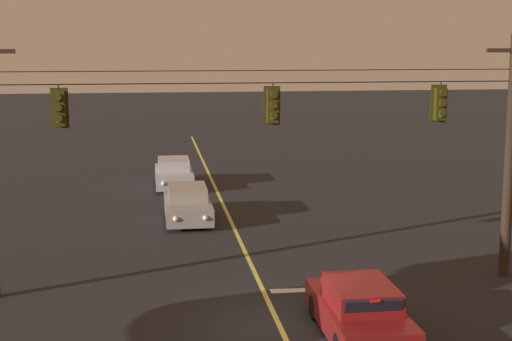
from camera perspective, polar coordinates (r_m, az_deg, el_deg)
ground_plane at (r=19.92m, az=1.78°, el=-11.46°), size 180.00×180.00×0.00m
lane_centre_stripe at (r=28.77m, az=-1.39°, el=-4.80°), size 0.14×60.00×0.01m
stop_bar_paint at (r=22.84m, az=5.35°, el=-8.70°), size 3.40×0.36×0.01m
signal_span_assembly at (r=22.17m, az=0.36°, el=0.97°), size 17.00×0.32×7.37m
traffic_light_leftmost at (r=21.88m, az=-14.36°, el=4.47°), size 0.48×0.41×1.22m
traffic_light_left_inner at (r=22.03m, az=1.25°, el=4.80°), size 0.48×0.41×1.22m
traffic_light_centre at (r=23.35m, az=13.48°, el=4.81°), size 0.48×0.41×1.22m
car_waiting_near_lane at (r=19.21m, az=7.66°, el=-10.29°), size 1.80×4.33×1.39m
car_oncoming_lead at (r=31.14m, az=-5.09°, el=-2.50°), size 1.80×4.42×1.39m
car_oncoming_trailing at (r=38.32m, az=-6.10°, el=-0.23°), size 1.80×4.42×1.39m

